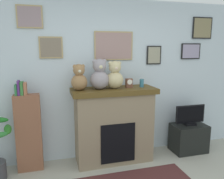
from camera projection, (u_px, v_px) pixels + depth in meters
back_wall at (109, 79)px, 3.86m from camera, size 5.20×0.15×2.60m
fireplace at (114, 124)px, 3.69m from camera, size 1.33×0.55×1.21m
bookshelf at (28, 131)px, 3.39m from camera, size 0.37×0.16×1.38m
tv_stand at (189, 138)px, 4.08m from camera, size 0.60×0.40×0.49m
television at (190, 116)px, 4.00m from camera, size 0.55×0.14×0.36m
candle_jar at (142, 83)px, 3.68m from camera, size 0.07×0.07×0.13m
mantel_clock at (129, 83)px, 3.62m from camera, size 0.10×0.08×0.15m
teddy_bear_grey at (79, 79)px, 3.39m from camera, size 0.24×0.24×0.39m
teddy_bear_tan at (100, 76)px, 3.47m from camera, size 0.29×0.29×0.46m
teddy_bear_brown at (115, 76)px, 3.53m from camera, size 0.27×0.27×0.43m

